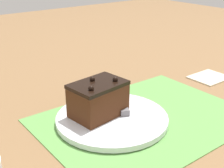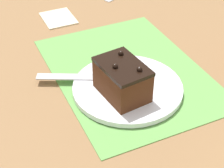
# 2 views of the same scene
# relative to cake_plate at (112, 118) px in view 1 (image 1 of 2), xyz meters

# --- Properties ---
(ground_plane) EXTENTS (3.00, 3.00, 0.00)m
(ground_plane) POSITION_rel_cake_plate_xyz_m (-0.07, 0.03, -0.01)
(ground_plane) COLOR olive
(placemat_woven) EXTENTS (0.46, 0.34, 0.00)m
(placemat_woven) POSITION_rel_cake_plate_xyz_m (-0.07, 0.03, -0.01)
(placemat_woven) COLOR #609E4C
(placemat_woven) RESTS_ON ground_plane
(cake_plate) EXTENTS (0.25, 0.25, 0.01)m
(cake_plate) POSITION_rel_cake_plate_xyz_m (0.00, 0.00, 0.00)
(cake_plate) COLOR white
(cake_plate) RESTS_ON placemat_woven
(chocolate_cake) EXTENTS (0.13, 0.10, 0.09)m
(chocolate_cake) POSITION_rel_cake_plate_xyz_m (0.02, -0.02, 0.04)
(chocolate_cake) COLOR #472614
(chocolate_cake) RESTS_ON cake_plate
(serving_knife) EXTENTS (0.11, 0.21, 0.01)m
(serving_knife) POSITION_rel_cake_plate_xyz_m (-0.05, -0.04, 0.01)
(serving_knife) COLOR slate
(serving_knife) RESTS_ON cake_plate
(folded_napkin) EXTENTS (0.11, 0.09, 0.01)m
(folded_napkin) POSITION_rel_cake_plate_xyz_m (-0.40, -0.03, -0.01)
(folded_napkin) COLOR beige
(folded_napkin) RESTS_ON ground_plane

